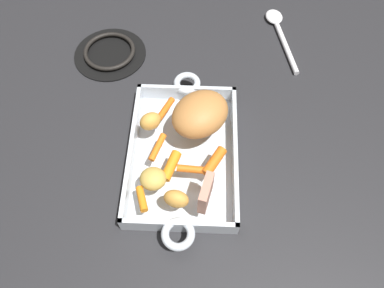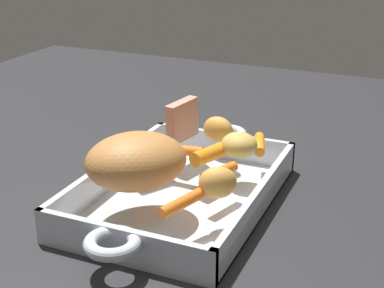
% 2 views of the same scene
% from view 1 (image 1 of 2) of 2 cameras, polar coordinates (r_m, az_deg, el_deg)
% --- Properties ---
extents(ground_plane, '(1.60, 1.60, 0.00)m').
position_cam_1_polar(ground_plane, '(0.82, -1.38, -2.21)').
color(ground_plane, '#232326').
extents(roasting_dish, '(0.45, 0.24, 0.05)m').
position_cam_1_polar(roasting_dish, '(0.81, -1.40, -1.67)').
color(roasting_dish, silver).
rests_on(roasting_dish, ground_plane).
extents(pork_roast, '(0.17, 0.17, 0.07)m').
position_cam_1_polar(pork_roast, '(0.78, 1.30, 4.83)').
color(pork_roast, '#BB793D').
rests_on(pork_roast, roasting_dish).
extents(roast_slice_thin, '(0.07, 0.03, 0.07)m').
position_cam_1_polar(roast_slice_thin, '(0.70, 2.23, -7.81)').
color(roast_slice_thin, tan).
rests_on(roast_slice_thin, roasting_dish).
extents(baby_carrot_northwest, '(0.07, 0.04, 0.02)m').
position_cam_1_polar(baby_carrot_northwest, '(0.75, -3.39, -3.50)').
color(baby_carrot_northwest, orange).
rests_on(baby_carrot_northwest, roasting_dish).
extents(baby_carrot_center_left, '(0.07, 0.04, 0.02)m').
position_cam_1_polar(baby_carrot_center_left, '(0.78, -5.53, -0.50)').
color(baby_carrot_center_left, orange).
rests_on(baby_carrot_center_left, roasting_dish).
extents(baby_carrot_center_right, '(0.06, 0.03, 0.02)m').
position_cam_1_polar(baby_carrot_center_right, '(0.73, -8.03, -8.69)').
color(baby_carrot_center_right, orange).
rests_on(baby_carrot_center_right, roasting_dish).
extents(baby_carrot_southeast, '(0.07, 0.04, 0.02)m').
position_cam_1_polar(baby_carrot_southeast, '(0.83, -4.27, 5.60)').
color(baby_carrot_southeast, orange).
rests_on(baby_carrot_southeast, roasting_dish).
extents(baby_carrot_northeast, '(0.02, 0.07, 0.02)m').
position_cam_1_polar(baby_carrot_northeast, '(0.75, 0.26, -4.08)').
color(baby_carrot_northeast, orange).
rests_on(baby_carrot_northeast, roasting_dish).
extents(baby_carrot_short, '(0.07, 0.05, 0.02)m').
position_cam_1_polar(baby_carrot_short, '(0.75, 3.57, -2.80)').
color(baby_carrot_short, orange).
rests_on(baby_carrot_short, roasting_dish).
extents(potato_halved, '(0.05, 0.05, 0.04)m').
position_cam_1_polar(potato_halved, '(0.73, -6.25, -5.53)').
color(potato_halved, gold).
rests_on(potato_halved, roasting_dish).
extents(potato_golden_large, '(0.06, 0.06, 0.04)m').
position_cam_1_polar(potato_golden_large, '(0.80, -6.68, 3.64)').
color(potato_golden_large, gold).
rests_on(potato_golden_large, roasting_dish).
extents(potato_corner, '(0.04, 0.06, 0.04)m').
position_cam_1_polar(potato_corner, '(0.71, -2.54, -8.75)').
color(potato_corner, gold).
rests_on(potato_corner, roasting_dish).
extents(stove_burner_rear, '(0.20, 0.20, 0.02)m').
position_cam_1_polar(stove_burner_rear, '(1.03, -13.00, 14.06)').
color(stove_burner_rear, black).
rests_on(stove_burner_rear, ground_plane).
extents(serving_spoon, '(0.25, 0.08, 0.02)m').
position_cam_1_polar(serving_spoon, '(1.10, 13.71, 17.43)').
color(serving_spoon, white).
rests_on(serving_spoon, ground_plane).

